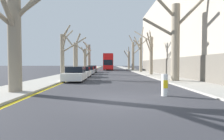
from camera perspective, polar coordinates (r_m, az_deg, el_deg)
ground_plane at (r=8.27m, az=2.08°, el=-9.94°), size 300.00×300.00×0.00m
sidewalk_left at (r=58.41m, az=-7.06°, el=0.38°), size 3.30×120.00×0.12m
sidewalk_right at (r=58.51m, az=5.63°, el=0.39°), size 3.30×120.00×0.12m
building_facade_right at (r=31.03m, az=25.25°, el=10.80°), size 10.08×32.16×13.13m
kerb_line_stripe at (r=58.25m, az=-5.26°, el=0.33°), size 0.24×120.00×0.01m
street_tree_left_0 at (r=11.47m, az=-28.90°, el=9.97°), size 4.43×4.58×7.22m
street_tree_left_1 at (r=21.20m, az=-15.51°, el=5.57°), size 2.94×3.98×6.19m
street_tree_left_2 at (r=30.23m, az=-11.90°, el=4.44°), size 3.32×3.94×6.59m
street_tree_left_3 at (r=40.84m, az=-8.83°, el=3.78°), size 3.77×1.72×6.32m
street_tree_left_4 at (r=49.97m, az=-7.59°, el=4.56°), size 2.01×3.79×7.99m
street_tree_right_0 at (r=17.76m, az=19.81°, el=9.44°), size 5.32×2.61×8.23m
street_tree_right_1 at (r=26.99m, az=12.42°, el=5.58°), size 2.70×4.95×7.03m
street_tree_right_2 at (r=36.07m, az=9.33°, el=5.76°), size 3.19×4.23×9.52m
street_tree_right_3 at (r=45.92m, az=6.97°, el=5.07°), size 3.33×5.06×9.18m
street_tree_right_4 at (r=55.10m, az=5.44°, el=3.53°), size 2.13×3.79×7.04m
double_decker_bus at (r=48.86m, az=-1.26°, el=2.89°), size 2.56×11.85×4.34m
parked_car_0 at (r=17.65m, az=-11.83°, el=-1.38°), size 1.86×4.18×1.44m
parked_car_1 at (r=22.94m, az=-9.35°, el=-0.70°), size 1.73×3.93×1.33m
parked_car_2 at (r=28.88m, az=-7.66°, el=-0.18°), size 1.77×4.54×1.29m
parked_car_3 at (r=35.01m, az=-6.52°, el=0.27°), size 1.81×4.10×1.39m
traffic_bollard at (r=9.73m, az=16.79°, el=-4.70°), size 0.33×0.34×1.18m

